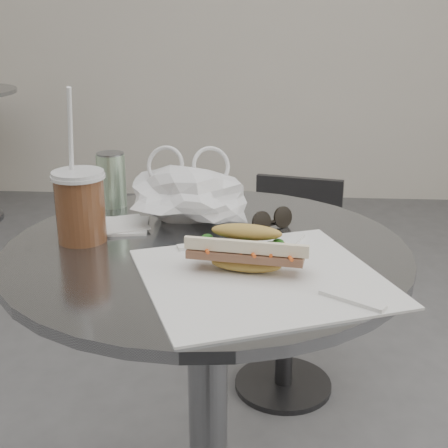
# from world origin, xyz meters

# --- Properties ---
(cafe_table) EXTENTS (0.76, 0.76, 0.74)m
(cafe_table) POSITION_xyz_m (0.00, 0.20, 0.47)
(cafe_table) COLOR slate
(cafe_table) RESTS_ON ground
(chair_far) EXTENTS (0.35, 0.38, 0.66)m
(chair_far) POSITION_xyz_m (0.19, 0.89, 0.30)
(chair_far) COLOR #2A2B2D
(chair_far) RESTS_ON ground
(sandwich_paper) EXTENTS (0.48, 0.47, 0.00)m
(sandwich_paper) POSITION_xyz_m (0.11, 0.06, 0.74)
(sandwich_paper) COLOR white
(sandwich_paper) RESTS_ON cafe_table
(banh_mi) EXTENTS (0.25, 0.13, 0.08)m
(banh_mi) POSITION_xyz_m (0.08, 0.08, 0.78)
(banh_mi) COLOR gold
(banh_mi) RESTS_ON sandwich_paper
(iced_coffee) EXTENTS (0.10, 0.10, 0.29)m
(iced_coffee) POSITION_xyz_m (-0.24, 0.22, 0.81)
(iced_coffee) COLOR brown
(iced_coffee) RESTS_ON cafe_table
(sunglasses) EXTENTS (0.09, 0.08, 0.04)m
(sunglasses) POSITION_xyz_m (0.12, 0.30, 0.76)
(sunglasses) COLOR black
(sunglasses) RESTS_ON cafe_table
(plastic_bag) EXTENTS (0.25, 0.20, 0.11)m
(plastic_bag) POSITION_xyz_m (-0.05, 0.33, 0.80)
(plastic_bag) COLOR silver
(plastic_bag) RESTS_ON cafe_table
(napkin_stack) EXTENTS (0.13, 0.13, 0.01)m
(napkin_stack) POSITION_xyz_m (-0.18, 0.29, 0.74)
(napkin_stack) COLOR white
(napkin_stack) RESTS_ON cafe_table
(drink_can) EXTENTS (0.06, 0.06, 0.12)m
(drink_can) POSITION_xyz_m (-0.23, 0.44, 0.80)
(drink_can) COLOR #4F864E
(drink_can) RESTS_ON cafe_table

